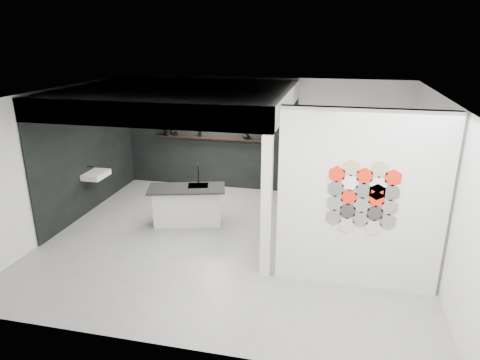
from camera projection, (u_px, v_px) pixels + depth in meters
name	position (u px, v px, depth m)	size (l,w,h in m)	color
floor	(231.00, 241.00, 8.20)	(7.00, 6.00, 0.01)	gray
partition_panel	(360.00, 202.00, 6.35)	(2.45, 0.15, 2.80)	silver
bay_clad_back	(209.00, 142.00, 10.82)	(4.40, 0.04, 2.35)	black
bay_clad_left	(90.00, 157.00, 9.46)	(0.04, 4.00, 2.35)	black
bulkhead	(180.00, 98.00, 8.56)	(4.40, 4.00, 0.40)	silver
corner_column	(266.00, 208.00, 6.72)	(0.16, 0.16, 2.35)	silver
fascia_beam	(137.00, 115.00, 6.79)	(4.40, 0.16, 0.40)	silver
wall_basin	(96.00, 175.00, 9.33)	(0.40, 0.60, 0.12)	silver
display_shelf	(212.00, 138.00, 10.67)	(3.00, 0.15, 0.04)	black
kitchen_island	(188.00, 205.00, 8.84)	(1.67, 1.07, 1.25)	silver
stockpot	(168.00, 132.00, 10.87)	(0.21, 0.21, 0.17)	black
kettle	(246.00, 136.00, 10.46)	(0.15, 0.15, 0.13)	black
glass_bowl	(265.00, 138.00, 10.36)	(0.12, 0.12, 0.09)	gray
glass_vase	(265.00, 137.00, 10.36)	(0.10, 0.10, 0.14)	gray
bottle_dark	(200.00, 133.00, 10.70)	(0.07, 0.07, 0.18)	black
utensil_cup	(176.00, 133.00, 10.84)	(0.08, 0.08, 0.10)	black
hex_tile_cluster	(363.00, 198.00, 6.23)	(1.04, 0.02, 1.16)	#66635E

